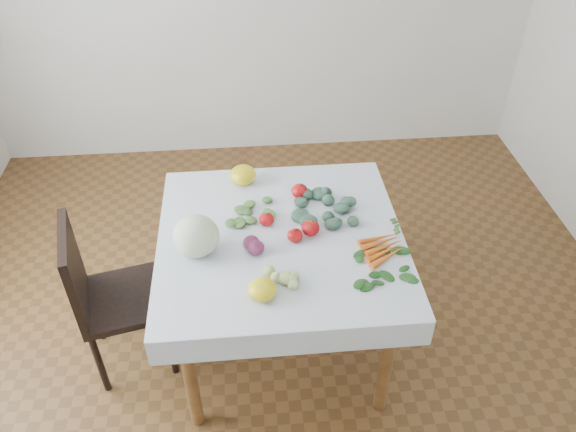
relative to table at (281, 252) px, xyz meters
name	(u,v)px	position (x,y,z in m)	size (l,w,h in m)	color
ground	(282,340)	(0.00, 0.00, -0.65)	(4.00, 4.00, 0.00)	brown
table	(281,252)	(0.00, 0.00, 0.00)	(1.00, 1.00, 0.75)	brown
tablecloth	(281,236)	(0.00, 0.00, 0.10)	(1.12, 1.12, 0.01)	white
chair	(104,291)	(-0.85, -0.03, -0.15)	(0.48, 0.48, 0.88)	black
cabbage	(196,236)	(-0.38, -0.07, 0.19)	(0.20, 0.20, 0.18)	beige
tomato_a	(300,191)	(0.12, 0.29, 0.14)	(0.08, 0.08, 0.07)	#B40C0F
tomato_b	(295,235)	(0.06, -0.04, 0.13)	(0.07, 0.07, 0.06)	#B40C0F
tomato_c	(310,228)	(0.14, 0.00, 0.14)	(0.08, 0.08, 0.07)	#B40C0F
tomato_d	(266,219)	(-0.06, 0.09, 0.13)	(0.07, 0.07, 0.06)	#B40C0F
heirloom_back	(243,175)	(-0.16, 0.44, 0.15)	(0.14, 0.14, 0.09)	yellow
heirloom_front	(262,290)	(-0.11, -0.37, 0.14)	(0.12, 0.12, 0.08)	yellow
onion_a	(251,243)	(-0.14, -0.07, 0.13)	(0.07, 0.07, 0.06)	#5C1A43
onion_b	(256,247)	(-0.12, -0.10, 0.13)	(0.07, 0.07, 0.06)	#5C1A43
tomatillo_cluster	(279,278)	(-0.03, -0.29, 0.13)	(0.14, 0.13, 0.05)	#C2D57B
carrot_bunch	(384,247)	(0.45, -0.13, 0.12)	(0.20, 0.23, 0.03)	orange
kale_bunch	(324,209)	(0.22, 0.15, 0.12)	(0.29, 0.28, 0.04)	#3B624C
basil_bunch	(379,267)	(0.40, -0.25, 0.11)	(0.28, 0.19, 0.01)	#1C5A1E
dill_bunch	(255,212)	(-0.11, 0.17, 0.12)	(0.24, 0.23, 0.03)	#47803B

